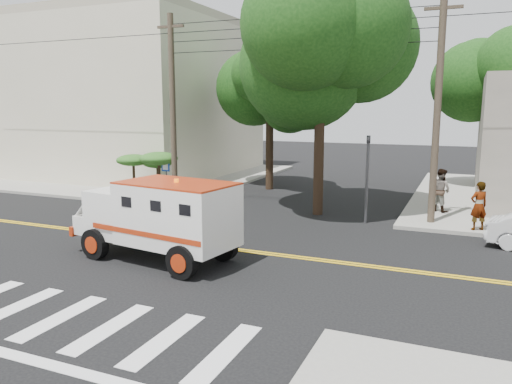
% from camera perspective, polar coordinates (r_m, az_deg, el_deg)
% --- Properties ---
extents(ground, '(100.00, 100.00, 0.00)m').
position_cam_1_polar(ground, '(17.10, -3.98, -6.39)').
color(ground, black).
rests_on(ground, ground).
extents(sidewalk_nw, '(17.00, 17.00, 0.15)m').
position_cam_1_polar(sidewalk_nw, '(35.40, -13.55, 1.92)').
color(sidewalk_nw, gray).
rests_on(sidewalk_nw, ground).
extents(building_left, '(16.00, 14.00, 10.00)m').
position_cam_1_polar(building_left, '(37.50, -14.98, 10.07)').
color(building_left, beige).
rests_on(building_left, sidewalk_nw).
extents(utility_pole_left, '(0.28, 0.28, 9.00)m').
position_cam_1_polar(utility_pole_left, '(24.42, -9.48, 9.06)').
color(utility_pole_left, '#382D23').
rests_on(utility_pole_left, ground).
extents(utility_pole_right, '(0.28, 0.28, 9.00)m').
position_cam_1_polar(utility_pole_right, '(20.84, 20.00, 8.50)').
color(utility_pole_right, '#382D23').
rests_on(utility_pole_right, ground).
extents(tree_main, '(6.08, 5.70, 9.85)m').
position_cam_1_polar(tree_main, '(21.68, 8.40, 16.16)').
color(tree_main, black).
rests_on(tree_main, ground).
extents(tree_left, '(4.48, 4.20, 7.70)m').
position_cam_1_polar(tree_left, '(28.30, 2.04, 11.76)').
color(tree_left, black).
rests_on(tree_left, ground).
extents(tree_right, '(4.80, 4.50, 8.20)m').
position_cam_1_polar(tree_right, '(30.43, 26.15, 11.33)').
color(tree_right, black).
rests_on(tree_right, ground).
extents(traffic_signal, '(0.15, 0.18, 3.60)m').
position_cam_1_polar(traffic_signal, '(20.69, 12.61, 2.53)').
color(traffic_signal, '#3F3F42').
rests_on(traffic_signal, ground).
extents(accessibility_sign, '(0.45, 0.10, 2.02)m').
position_cam_1_polar(accessibility_sign, '(25.12, -10.22, 1.88)').
color(accessibility_sign, '#3F3F42').
rests_on(accessibility_sign, ground).
extents(palm_planter, '(3.52, 2.63, 2.36)m').
position_cam_1_polar(palm_planter, '(26.15, -11.97, 2.75)').
color(palm_planter, '#1E3314').
rests_on(palm_planter, sidewalk_nw).
extents(armored_truck, '(5.78, 2.90, 2.52)m').
position_cam_1_polar(armored_truck, '(15.68, -10.97, -2.62)').
color(armored_truck, silver).
rests_on(armored_truck, ground).
extents(pedestrian_a, '(0.81, 0.73, 1.85)m').
position_cam_1_polar(pedestrian_a, '(20.44, 24.10, -1.45)').
color(pedestrian_a, gray).
rests_on(pedestrian_a, sidewalk_ne).
extents(pedestrian_b, '(1.17, 1.13, 1.90)m').
position_cam_1_polar(pedestrian_b, '(23.42, 20.34, 0.20)').
color(pedestrian_b, gray).
rests_on(pedestrian_b, sidewalk_ne).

